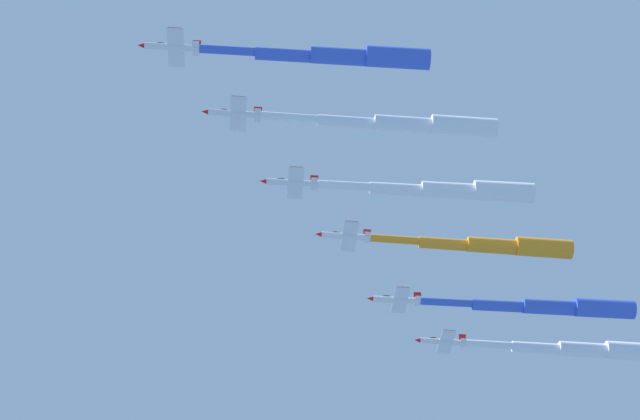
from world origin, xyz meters
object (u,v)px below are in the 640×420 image
(jet_starboard_mid, at_px, (551,307))
(jet_lead, at_px, (340,56))
(jet_starboard_inner, at_px, (449,190))
(jet_port_inner, at_px, (405,124))
(jet_port_mid, at_px, (493,245))
(jet_port_outer, at_px, (584,349))

(jet_starboard_mid, bearing_deg, jet_lead, 31.39)
(jet_lead, bearing_deg, jet_starboard_inner, -147.85)
(jet_lead, bearing_deg, jet_port_inner, -151.06)
(jet_lead, relative_size, jet_starboard_inner, 0.99)
(jet_port_inner, bearing_deg, jet_port_mid, -144.31)
(jet_lead, relative_size, jet_port_outer, 0.98)
(jet_lead, height_order, jet_starboard_inner, jet_lead)
(jet_port_inner, height_order, jet_port_outer, jet_port_outer)
(jet_starboard_inner, bearing_deg, jet_port_mid, -144.54)
(jet_port_inner, relative_size, jet_starboard_mid, 1.01)
(jet_port_mid, bearing_deg, jet_lead, 33.25)
(jet_port_inner, xyz_separation_m, jet_starboard_inner, (-11.72, -8.50, -1.90))
(jet_port_mid, bearing_deg, jet_starboard_inner, 35.46)
(jet_lead, height_order, jet_starboard_mid, jet_lead)
(jet_starboard_mid, bearing_deg, jet_port_outer, -143.31)
(jet_port_inner, bearing_deg, jet_lead, 28.94)
(jet_port_inner, height_order, jet_starboard_inner, jet_port_inner)
(jet_port_outer, bearing_deg, jet_port_mid, 31.17)
(jet_lead, height_order, jet_port_outer, jet_port_outer)
(jet_lead, bearing_deg, jet_port_mid, -146.75)
(jet_port_mid, distance_m, jet_starboard_mid, 16.95)
(jet_starboard_inner, xyz_separation_m, jet_starboard_mid, (-27.97, -16.58, -0.82))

